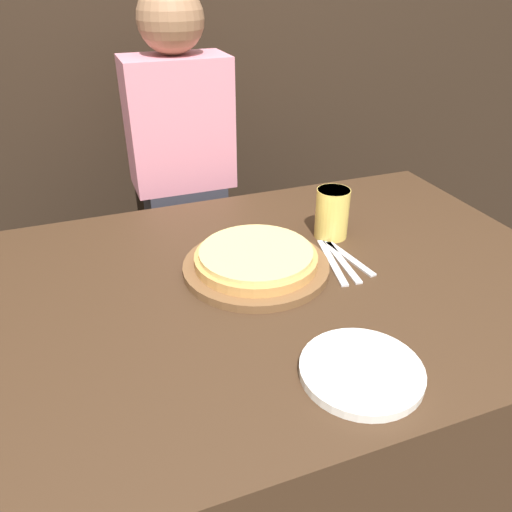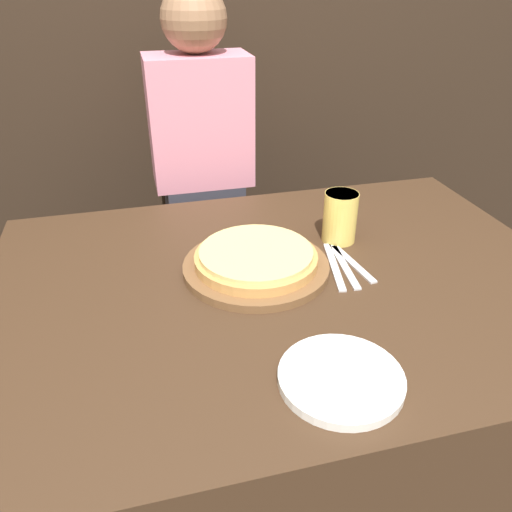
{
  "view_description": "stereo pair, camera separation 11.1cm",
  "coord_description": "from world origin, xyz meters",
  "px_view_note": "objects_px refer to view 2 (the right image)",
  "views": [
    {
      "loc": [
        -0.42,
        -0.91,
        1.37
      ],
      "look_at": [
        -0.06,
        0.05,
        0.77
      ],
      "focal_mm": 35.0,
      "sensor_mm": 36.0,
      "label": 1
    },
    {
      "loc": [
        -0.31,
        -0.94,
        1.37
      ],
      "look_at": [
        -0.06,
        0.05,
        0.77
      ],
      "focal_mm": 35.0,
      "sensor_mm": 36.0,
      "label": 2
    }
  ],
  "objects_px": {
    "pizza_on_board": "(256,261)",
    "diner_person": "(204,192)",
    "beer_glass": "(340,215)",
    "spoon": "(353,263)",
    "fork": "(334,266)",
    "dinner_knife": "(344,265)",
    "dinner_plate": "(341,378)"
  },
  "relations": [
    {
      "from": "fork",
      "to": "dinner_knife",
      "type": "relative_size",
      "value": 0.99
    },
    {
      "from": "pizza_on_board",
      "to": "fork",
      "type": "relative_size",
      "value": 1.62
    },
    {
      "from": "dinner_knife",
      "to": "spoon",
      "type": "distance_m",
      "value": 0.02
    },
    {
      "from": "beer_glass",
      "to": "fork",
      "type": "distance_m",
      "value": 0.16
    },
    {
      "from": "beer_glass",
      "to": "spoon",
      "type": "xyz_separation_m",
      "value": [
        -0.01,
        -0.13,
        -0.07
      ]
    },
    {
      "from": "spoon",
      "to": "pizza_on_board",
      "type": "bearing_deg",
      "value": 172.21
    },
    {
      "from": "beer_glass",
      "to": "spoon",
      "type": "height_order",
      "value": "beer_glass"
    },
    {
      "from": "dinner_plate",
      "to": "dinner_knife",
      "type": "bearing_deg",
      "value": 66.26
    },
    {
      "from": "pizza_on_board",
      "to": "beer_glass",
      "type": "height_order",
      "value": "beer_glass"
    },
    {
      "from": "beer_glass",
      "to": "diner_person",
      "type": "relative_size",
      "value": 0.1
    },
    {
      "from": "dinner_plate",
      "to": "fork",
      "type": "height_order",
      "value": "dinner_plate"
    },
    {
      "from": "beer_glass",
      "to": "spoon",
      "type": "distance_m",
      "value": 0.15
    },
    {
      "from": "pizza_on_board",
      "to": "beer_glass",
      "type": "bearing_deg",
      "value": 20.81
    },
    {
      "from": "spoon",
      "to": "diner_person",
      "type": "bearing_deg",
      "value": 110.98
    },
    {
      "from": "pizza_on_board",
      "to": "diner_person",
      "type": "bearing_deg",
      "value": 92.23
    },
    {
      "from": "pizza_on_board",
      "to": "fork",
      "type": "bearing_deg",
      "value": -9.81
    },
    {
      "from": "pizza_on_board",
      "to": "spoon",
      "type": "height_order",
      "value": "pizza_on_board"
    },
    {
      "from": "dinner_knife",
      "to": "fork",
      "type": "bearing_deg",
      "value": 180.0
    },
    {
      "from": "pizza_on_board",
      "to": "spoon",
      "type": "xyz_separation_m",
      "value": [
        0.24,
        -0.03,
        -0.02
      ]
    },
    {
      "from": "beer_glass",
      "to": "spoon",
      "type": "bearing_deg",
      "value": -95.78
    },
    {
      "from": "diner_person",
      "to": "pizza_on_board",
      "type": "bearing_deg",
      "value": -87.77
    },
    {
      "from": "pizza_on_board",
      "to": "fork",
      "type": "xyz_separation_m",
      "value": [
        0.19,
        -0.03,
        -0.02
      ]
    },
    {
      "from": "pizza_on_board",
      "to": "diner_person",
      "type": "distance_m",
      "value": 0.66
    },
    {
      "from": "dinner_knife",
      "to": "diner_person",
      "type": "bearing_deg",
      "value": 109.15
    },
    {
      "from": "fork",
      "to": "spoon",
      "type": "bearing_deg",
      "value": 0.0
    },
    {
      "from": "beer_glass",
      "to": "dinner_knife",
      "type": "distance_m",
      "value": 0.15
    },
    {
      "from": "beer_glass",
      "to": "dinner_plate",
      "type": "bearing_deg",
      "value": -111.92
    },
    {
      "from": "dinner_knife",
      "to": "spoon",
      "type": "height_order",
      "value": "same"
    },
    {
      "from": "pizza_on_board",
      "to": "beer_glass",
      "type": "relative_size",
      "value": 2.61
    },
    {
      "from": "pizza_on_board",
      "to": "dinner_plate",
      "type": "distance_m",
      "value": 0.4
    },
    {
      "from": "dinner_knife",
      "to": "spoon",
      "type": "relative_size",
      "value": 1.18
    },
    {
      "from": "pizza_on_board",
      "to": "dinner_plate",
      "type": "bearing_deg",
      "value": -82.52
    }
  ]
}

